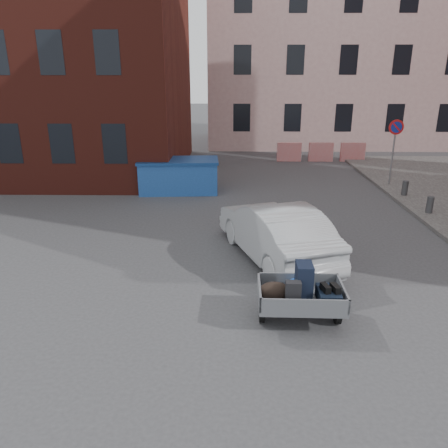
{
  "coord_description": "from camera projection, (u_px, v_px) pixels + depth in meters",
  "views": [
    {
      "loc": [
        -0.61,
        -8.39,
        4.57
      ],
      "look_at": [
        -0.78,
        1.52,
        1.1
      ],
      "focal_mm": 35.0,
      "sensor_mm": 36.0,
      "label": 1
    }
  ],
  "objects": [
    {
      "name": "building_brick",
      "position": [
        45.0,
        14.0,
        19.52
      ],
      "size": [
        12.0,
        10.0,
        14.0
      ],
      "primitive_type": "cube",
      "color": "#591E16",
      "rests_on": "ground"
    },
    {
      "name": "silver_car",
      "position": [
        275.0,
        231.0,
        11.09
      ],
      "size": [
        2.96,
        4.73,
        1.47
      ],
      "primitive_type": "imported",
      "rotation": [
        0.0,
        0.0,
        3.48
      ],
      "color": "#A9ACB1",
      "rests_on": "ground"
    },
    {
      "name": "barriers",
      "position": [
        321.0,
        152.0,
        23.35
      ],
      "size": [
        4.7,
        0.18,
        1.0
      ],
      "color": "red",
      "rests_on": "ground"
    },
    {
      "name": "trailer",
      "position": [
        300.0,
        294.0,
        8.23
      ],
      "size": [
        1.62,
        1.82,
        1.2
      ],
      "rotation": [
        0.0,
        0.0,
        -0.02
      ],
      "color": "black",
      "rests_on": "ground"
    },
    {
      "name": "building_pink",
      "position": [
        336.0,
        31.0,
        27.78
      ],
      "size": [
        16.0,
        8.0,
        14.0
      ],
      "primitive_type": "cube",
      "color": "#B88F8E",
      "rests_on": "ground"
    },
    {
      "name": "ground",
      "position": [
        259.0,
        295.0,
        9.42
      ],
      "size": [
        120.0,
        120.0,
        0.0
      ],
      "primitive_type": "plane",
      "color": "#38383A",
      "rests_on": "ground"
    },
    {
      "name": "no_parking_sign",
      "position": [
        395.0,
        139.0,
        17.61
      ],
      "size": [
        0.6,
        0.09,
        2.65
      ],
      "color": "gray",
      "rests_on": "sidewalk"
    },
    {
      "name": "dumpster",
      "position": [
        179.0,
        176.0,
        17.36
      ],
      "size": [
        3.22,
        1.81,
        1.31
      ],
      "rotation": [
        0.0,
        0.0,
        0.06
      ],
      "color": "#2352A6",
      "rests_on": "ground"
    }
  ]
}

